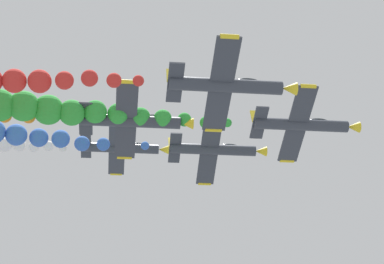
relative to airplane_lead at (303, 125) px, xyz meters
name	(u,v)px	position (x,y,z in m)	size (l,w,h in m)	color
airplane_lead	(303,125)	(0.00, 0.00, 0.00)	(8.45, 10.35, 5.10)	#333842
smoke_trail_lead	(24,107)	(2.06, -25.25, -0.17)	(5.48, 26.21, 3.25)	green
airplane_left_inner	(215,149)	(-7.91, -7.13, -0.28)	(7.97, 10.35, 5.88)	#333842
smoke_trail_left_inner	(17,134)	(-6.34, -27.17, 0.07)	(4.20, 18.81, 2.69)	blue
airplane_right_inner	(228,85)	(8.73, -8.70, -0.15)	(8.52, 10.35, 4.98)	#333842
airplane_left_outer	(133,121)	(0.30, -15.94, -0.43)	(8.61, 10.35, 4.80)	#333842
airplane_right_outer	(122,148)	(-16.46, -16.81, 2.15)	(8.80, 10.35, 4.41)	#333842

